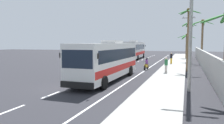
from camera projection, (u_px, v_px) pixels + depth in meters
The scene contains 15 objects.
ground_plane at pixel (69, 88), 16.86m from camera, with size 160.00×160.00×0.00m, color #28282D.
sidewalk_kerb at pixel (170, 74), 24.11m from camera, with size 3.20×90.00×0.14m, color #999993.
lane_markings at pixel (137, 68), 29.79m from camera, with size 3.76×71.00×0.01m.
boundary_wall at pixel (205, 62), 26.57m from camera, with size 0.24×60.00×2.38m, color #B2B2AD.
coach_bus_foreground at pixel (107, 59), 20.32m from camera, with size 3.08×11.71×3.68m.
coach_bus_far_lane at pixel (135, 49), 46.89m from camera, with size 3.26×12.40×3.94m.
motorcycle_beside_bus at pixel (146, 65), 28.24m from camera, with size 0.56×1.96×1.55m.
pedestrian_near_kerb at pixel (171, 58), 35.04m from camera, with size 0.36×0.36×1.75m.
pedestrian_midwalk at pixel (166, 65), 24.60m from camera, with size 0.36×0.36×1.68m.
utility_pole_nearest at pixel (191, 19), 15.31m from camera, with size 2.60×0.24×9.67m.
utility_pole_mid at pixel (188, 38), 32.67m from camera, with size 1.84×0.24×8.02m.
palm_nearest at pixel (186, 41), 47.97m from camera, with size 4.08×3.96×5.43m.
palm_second at pixel (188, 27), 26.25m from camera, with size 2.71×2.78×7.57m.
palm_third at pixel (189, 34), 39.41m from camera, with size 2.73×2.84×7.37m.
palm_farthest at pixel (202, 34), 37.32m from camera, with size 3.44×3.56×7.40m.
Camera 1 is at (8.49, -14.67, 3.45)m, focal length 35.40 mm.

